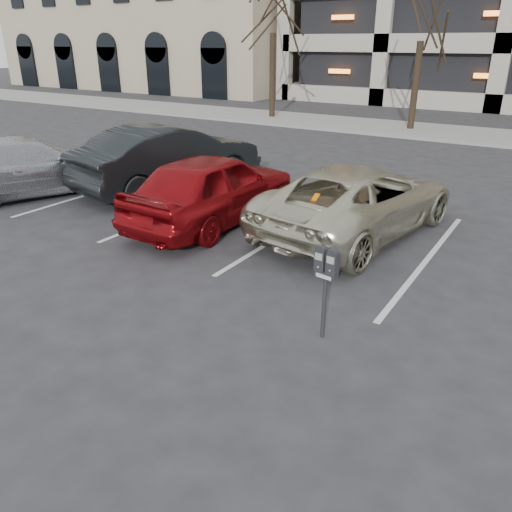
% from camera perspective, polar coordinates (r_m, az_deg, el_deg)
% --- Properties ---
extents(ground, '(140.00, 140.00, 0.00)m').
position_cam_1_polar(ground, '(7.86, 4.70, -3.94)').
color(ground, '#28282B').
rests_on(ground, ground).
extents(sidewalk, '(80.00, 4.00, 0.12)m').
position_cam_1_polar(sidewalk, '(22.72, 24.58, 12.35)').
color(sidewalk, gray).
rests_on(sidewalk, ground).
extents(stall_lines, '(16.90, 5.20, 0.00)m').
position_cam_1_polar(stall_lines, '(10.32, 3.87, 2.96)').
color(stall_lines, silver).
rests_on(stall_lines, ground).
extents(parking_meter, '(0.33, 0.16, 1.25)m').
position_cam_1_polar(parking_meter, '(6.27, 8.02, -1.72)').
color(parking_meter, black).
rests_on(parking_meter, ground).
extents(suv_silver, '(3.02, 5.26, 1.39)m').
position_cam_1_polar(suv_silver, '(10.20, 11.59, 6.34)').
color(suv_silver, beige).
rests_on(suv_silver, ground).
extents(car_red, '(1.83, 4.46, 1.51)m').
position_cam_1_polar(car_red, '(10.64, -4.86, 7.80)').
color(car_red, maroon).
rests_on(car_red, ground).
extents(car_dark, '(2.76, 5.29, 1.66)m').
position_cam_1_polar(car_dark, '(13.34, -9.88, 11.05)').
color(car_dark, black).
rests_on(car_dark, ground).
extents(car_silver, '(3.65, 5.31, 1.43)m').
position_cam_1_polar(car_silver, '(13.91, -24.50, 9.33)').
color(car_silver, '#B4B8BC').
rests_on(car_silver, ground).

